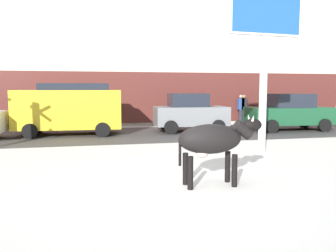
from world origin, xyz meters
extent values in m
plane|color=silver|center=(0.00, 0.00, 0.00)|extent=(120.00, 120.00, 0.00)
cube|color=#423F3F|center=(0.00, 9.00, 0.00)|extent=(60.00, 5.60, 0.01)
cube|color=beige|center=(0.00, 15.49, 6.50)|extent=(44.00, 6.00, 13.00)
cube|color=#5B2823|center=(0.00, 12.44, 1.60)|extent=(43.12, 0.10, 2.80)
ellipsoid|color=black|center=(0.96, 0.25, 1.02)|extent=(1.40, 0.60, 0.64)
cylinder|color=black|center=(1.45, 0.45, 0.35)|extent=(0.12, 0.12, 0.70)
cylinder|color=black|center=(1.45, 0.06, 0.35)|extent=(0.12, 0.12, 0.70)
cylinder|color=black|center=(0.47, 0.45, 0.35)|extent=(0.12, 0.12, 0.70)
cylinder|color=black|center=(0.47, 0.06, 0.35)|extent=(0.12, 0.12, 0.70)
cylinder|color=black|center=(1.71, 0.25, 1.20)|extent=(0.48, 0.26, 0.44)
ellipsoid|color=black|center=(1.93, 0.25, 1.30)|extent=(0.44, 0.24, 0.28)
cone|color=beige|center=(1.89, 0.36, 1.46)|extent=(0.06, 0.11, 0.15)
cone|color=beige|center=(1.89, 0.14, 1.46)|extent=(0.06, 0.11, 0.15)
cylinder|color=black|center=(0.29, 0.25, 0.77)|extent=(0.06, 0.06, 0.60)
ellipsoid|color=beige|center=(0.78, 0.25, 0.72)|extent=(0.28, 0.24, 0.20)
cylinder|color=silver|center=(3.84, 3.43, 1.90)|extent=(0.24, 0.24, 3.80)
cube|color=silver|center=(3.84, 3.43, 4.65)|extent=(2.53, 0.46, 1.82)
cube|color=#1E51B2|center=(3.84, 3.40, 4.65)|extent=(2.40, 0.40, 1.70)
cube|color=gold|center=(-2.49, 9.47, 1.17)|extent=(4.69, 2.13, 1.70)
cube|color=#1E232D|center=(-2.19, 9.46, 2.17)|extent=(3.08, 1.82, 0.30)
cylinder|color=black|center=(-0.95, 10.34, 0.32)|extent=(0.65, 0.25, 0.64)
cylinder|color=black|center=(-1.04, 8.45, 0.32)|extent=(0.65, 0.25, 0.64)
cylinder|color=black|center=(-3.93, 10.50, 0.32)|extent=(0.65, 0.25, 0.64)
cylinder|color=black|center=(-4.03, 8.60, 0.32)|extent=(0.65, 0.25, 0.64)
cube|color=slate|center=(3.24, 9.53, 0.77)|extent=(3.58, 1.88, 0.90)
cube|color=#1E232D|center=(3.09, 9.53, 1.54)|extent=(1.87, 1.59, 0.64)
cylinder|color=black|center=(4.42, 10.32, 0.32)|extent=(0.65, 0.25, 0.64)
cylinder|color=black|center=(4.33, 8.62, 0.32)|extent=(0.65, 0.25, 0.64)
cylinder|color=black|center=(2.14, 10.43, 0.32)|extent=(0.65, 0.25, 0.64)
cylinder|color=black|center=(2.06, 8.74, 0.32)|extent=(0.65, 0.25, 0.64)
cube|color=#194C2D|center=(8.22, 8.92, 0.74)|extent=(4.28, 1.97, 0.84)
cube|color=#1E232D|center=(8.22, 8.92, 1.50)|extent=(2.08, 1.65, 0.68)
cylinder|color=black|center=(9.62, 9.73, 0.32)|extent=(0.65, 0.25, 0.64)
cylinder|color=black|center=(9.53, 7.98, 0.32)|extent=(0.65, 0.25, 0.64)
cylinder|color=black|center=(6.90, 9.87, 0.32)|extent=(0.65, 0.25, 0.64)
cylinder|color=black|center=(6.81, 8.11, 0.32)|extent=(0.65, 0.25, 0.64)
cylinder|color=#282833|center=(9.59, 12.05, 0.44)|extent=(0.24, 0.24, 0.88)
cube|color=maroon|center=(9.59, 12.05, 1.20)|extent=(0.36, 0.22, 0.64)
sphere|color=#9E7051|center=(9.59, 12.05, 1.63)|extent=(0.20, 0.20, 0.20)
cylinder|color=#282833|center=(7.18, 12.05, 0.44)|extent=(0.24, 0.24, 0.88)
cube|color=#232328|center=(7.18, 12.05, 1.20)|extent=(0.36, 0.22, 0.64)
sphere|color=#9E7051|center=(7.18, 12.05, 1.63)|extent=(0.20, 0.20, 0.20)
cylinder|color=#282833|center=(7.00, 12.05, 0.44)|extent=(0.24, 0.24, 0.88)
cube|color=#2D4C93|center=(7.00, 12.05, 1.20)|extent=(0.36, 0.22, 0.64)
sphere|color=tan|center=(7.00, 12.05, 1.63)|extent=(0.20, 0.20, 0.20)
camera|label=1|loc=(-1.52, -6.73, 2.09)|focal=37.16mm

